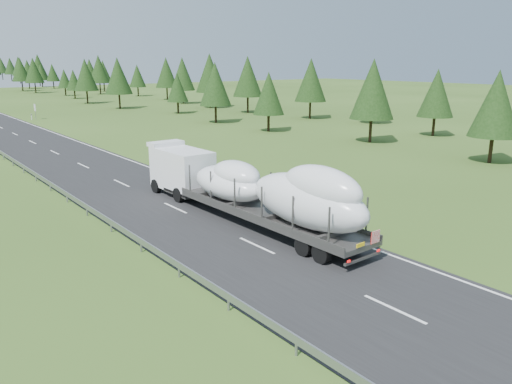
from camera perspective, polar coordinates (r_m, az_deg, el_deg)
ground at (r=21.27m, az=15.52°, el=-12.81°), size 400.00×400.00×0.00m
highway_sign at (r=94.05m, az=-23.95°, el=8.69°), size 0.08×0.90×2.60m
tree_line_right at (r=144.26m, az=-15.53°, el=13.05°), size 27.64×344.59×12.52m
boat_truck at (r=30.11m, az=-0.62°, el=0.64°), size 3.07×20.30×4.54m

